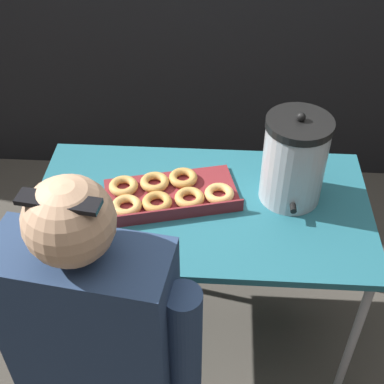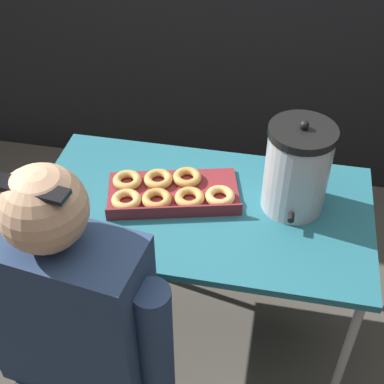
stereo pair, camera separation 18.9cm
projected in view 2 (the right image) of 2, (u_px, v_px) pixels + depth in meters
The scene contains 6 objects.
ground_plane at pixel (199, 323), 2.41m from camera, with size 12.00×12.00×0.00m, color #4C473F.
folding_table at pixel (201, 216), 1.97m from camera, with size 1.23×0.68×0.72m.
donut_box at pixel (170, 192), 1.96m from camera, with size 0.53×0.36×0.05m.
coffee_urn at pixel (297, 169), 1.83m from camera, with size 0.23×0.26×0.36m.
cell_phone at pixel (59, 208), 1.92m from camera, with size 0.07×0.14×0.01m.
person_seated at pixel (77, 343), 1.64m from camera, with size 0.63×0.31×1.28m.
Camera 2 is at (0.24, -1.40, 2.03)m, focal length 50.00 mm.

